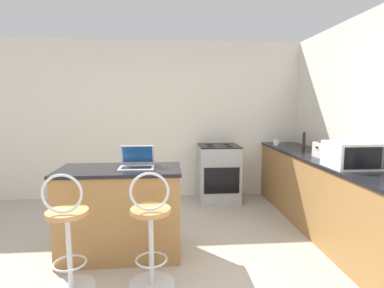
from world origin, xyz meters
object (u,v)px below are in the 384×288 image
at_px(bar_stool_near, 68,236).
at_px(mug_white, 276,142).
at_px(pepper_mill, 304,140).
at_px(toaster, 324,150).
at_px(bar_stool_far, 151,233).
at_px(laptop, 137,162).
at_px(stove_range, 218,173).
at_px(microwave, 355,155).

distance_m(bar_stool_near, mug_white, 3.41).
bearing_deg(bar_stool_near, pepper_mill, 34.20).
bearing_deg(mug_white, toaster, -81.63).
relative_size(bar_stool_far, toaster, 3.72).
relative_size(laptop, stove_range, 0.38).
bearing_deg(stove_range, pepper_mill, -12.61).
xyz_separation_m(bar_stool_near, microwave, (2.75, 0.45, 0.57)).
distance_m(bar_stool_near, toaster, 2.97).
bearing_deg(laptop, stove_range, 55.04).
bearing_deg(laptop, mug_white, 37.02).
xyz_separation_m(bar_stool_near, toaster, (2.74, 1.04, 0.53)).
relative_size(bar_stool_near, stove_range, 1.11).
xyz_separation_m(laptop, toaster, (2.22, 0.39, 0.04)).
height_order(bar_stool_far, stove_range, bar_stool_far).
relative_size(toaster, pepper_mill, 1.17).
distance_m(microwave, toaster, 0.59).
height_order(toaster, stove_range, toaster).
bearing_deg(toaster, mug_white, 98.37).
height_order(bar_stool_near, microwave, microwave).
distance_m(bar_stool_far, toaster, 2.36).
distance_m(toaster, stove_range, 1.74).
distance_m(microwave, mug_white, 1.76).
distance_m(bar_stool_far, stove_range, 2.47).
xyz_separation_m(bar_stool_near, laptop, (0.51, 0.65, 0.49)).
height_order(microwave, pepper_mill, microwave).
height_order(laptop, microwave, microwave).
relative_size(stove_range, pepper_mill, 3.91).
xyz_separation_m(bar_stool_far, microwave, (2.06, 0.45, 0.57)).
bearing_deg(stove_range, laptop, -124.96).
bearing_deg(microwave, pepper_mill, 83.43).
bearing_deg(mug_white, bar_stool_far, -130.63).
bearing_deg(mug_white, microwave, -84.19).
bearing_deg(bar_stool_near, bar_stool_far, 0.00).
bearing_deg(microwave, mug_white, 95.81).
distance_m(bar_stool_far, pepper_mill, 3.04).
height_order(stove_range, mug_white, mug_white).
relative_size(stove_range, mug_white, 9.43).
height_order(bar_stool_far, laptop, laptop).
bearing_deg(pepper_mill, mug_white, 149.42).
height_order(pepper_mill, mug_white, pepper_mill).
relative_size(laptop, toaster, 1.28).
bearing_deg(mug_white, pepper_mill, -30.58).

